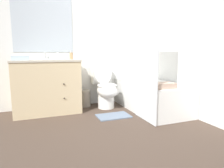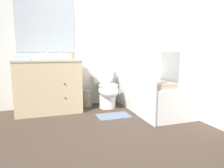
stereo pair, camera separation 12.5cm
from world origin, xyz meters
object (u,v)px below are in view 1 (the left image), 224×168
at_px(sink_faucet, 45,57).
at_px(bath_mat, 113,116).
at_px(tissue_box, 58,57).
at_px(vanity_cabinet, 47,86).
at_px(bath_towel_folded, 163,85).
at_px(wastebasket, 85,98).
at_px(hand_towel_folded, 20,58).
at_px(bathtub, 150,96).
at_px(toilet, 105,88).
at_px(soap_dispenser, 71,56).

xyz_separation_m(sink_faucet, bath_mat, (0.93, -0.81, -0.90)).
bearing_deg(tissue_box, vanity_cabinet, -164.73).
bearing_deg(bath_towel_folded, bath_mat, 144.70).
bearing_deg(wastebasket, vanity_cabinet, -168.24).
xyz_separation_m(hand_towel_folded, bath_mat, (1.30, -0.48, -0.90)).
xyz_separation_m(bathtub, tissue_box, (-1.49, 0.52, 0.68)).
xyz_separation_m(toilet, soap_dispenser, (-0.57, 0.14, 0.59)).
bearing_deg(vanity_cabinet, bath_towel_folded, -34.09).
distance_m(tissue_box, bath_mat, 1.35).
height_order(sink_faucet, hand_towel_folded, sink_faucet).
distance_m(wastebasket, bath_towel_folded, 1.51).
distance_m(toilet, soap_dispenser, 0.83).
relative_size(wastebasket, bath_mat, 0.60).
bearing_deg(vanity_cabinet, soap_dispenser, 9.96).
bearing_deg(hand_towel_folded, sink_faucet, 42.02).
xyz_separation_m(toilet, wastebasket, (-0.33, 0.20, -0.20)).
xyz_separation_m(vanity_cabinet, sink_faucet, (-0.00, 0.20, 0.47)).
bearing_deg(hand_towel_folded, soap_dispenser, 14.76).
xyz_separation_m(wastebasket, soap_dispenser, (-0.24, -0.06, 0.79)).
xyz_separation_m(sink_faucet, bathtub, (1.69, -0.66, -0.67)).
height_order(sink_faucet, wastebasket, sink_faucet).
relative_size(bathtub, tissue_box, 11.31).
bearing_deg(hand_towel_folded, toilet, 3.02).
height_order(bathtub, soap_dispenser, soap_dispenser).
distance_m(vanity_cabinet, wastebasket, 0.74).
distance_m(soap_dispenser, bath_towel_folded, 1.63).
bearing_deg(tissue_box, bathtub, -19.11).
relative_size(sink_faucet, bath_mat, 0.28).
distance_m(sink_faucet, tissue_box, 0.24).
bearing_deg(sink_faucet, bathtub, -21.29).
bearing_deg(bathtub, soap_dispenser, 157.00).
height_order(bathtub, tissue_box, tissue_box).
bearing_deg(toilet, soap_dispenser, 166.66).
distance_m(toilet, hand_towel_folded, 1.47).
relative_size(sink_faucet, soap_dispenser, 0.99).
xyz_separation_m(sink_faucet, wastebasket, (0.66, -0.06, -0.76)).
relative_size(vanity_cabinet, toilet, 1.22).
bearing_deg(bath_towel_folded, soap_dispenser, 134.99).
height_order(toilet, bathtub, toilet).
bearing_deg(soap_dispenser, tissue_box, -174.84).
xyz_separation_m(bathtub, soap_dispenser, (-1.27, 0.54, 0.69)).
height_order(vanity_cabinet, bath_mat, vanity_cabinet).
height_order(toilet, tissue_box, tissue_box).
bearing_deg(wastebasket, tissue_box, -169.76).
bearing_deg(sink_faucet, bath_mat, -40.88).
distance_m(tissue_box, bath_towel_folded, 1.78).
bearing_deg(bath_mat, bathtub, 11.31).
xyz_separation_m(tissue_box, soap_dispenser, (0.23, 0.02, 0.02)).
height_order(toilet, bath_mat, toilet).
xyz_separation_m(sink_faucet, tissue_box, (0.20, -0.14, 0.01)).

